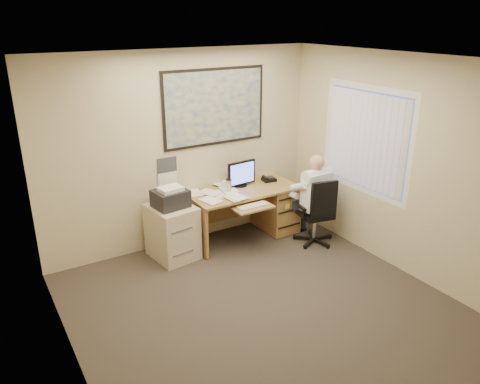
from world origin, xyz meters
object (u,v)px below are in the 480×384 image
filing_cabinet (172,227)px  person (315,199)px  desk (261,204)px  office_chair (317,224)px

filing_cabinet → person: size_ratio=0.78×
person → desk: bearing=124.0°
desk → office_chair: bearing=-57.0°
filing_cabinet → person: 2.03m
office_chair → person: (-0.01, 0.08, 0.36)m
desk → filing_cabinet: (-1.46, -0.03, -0.01)m
desk → person: (0.47, -0.66, 0.21)m
person → office_chair: bearing=-85.1°
desk → person: person is taller
filing_cabinet → office_chair: 2.06m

